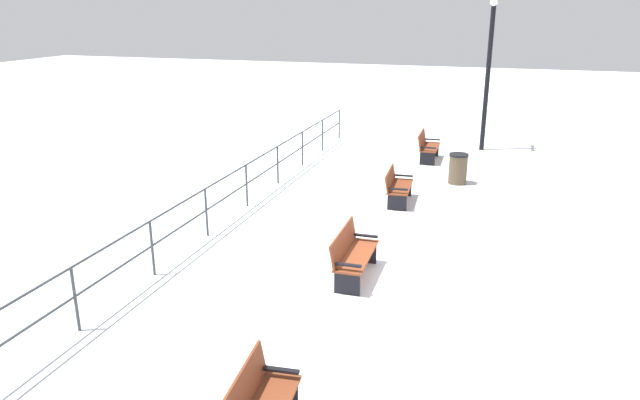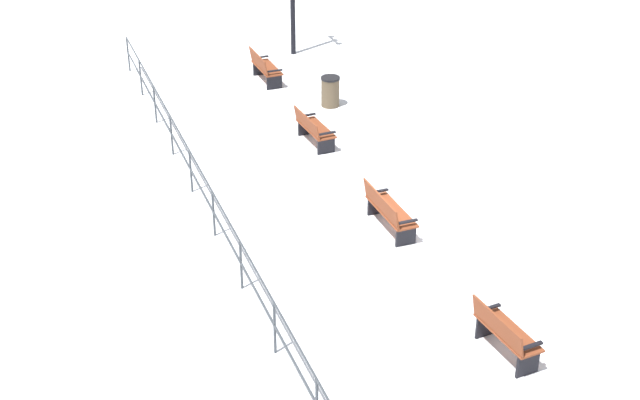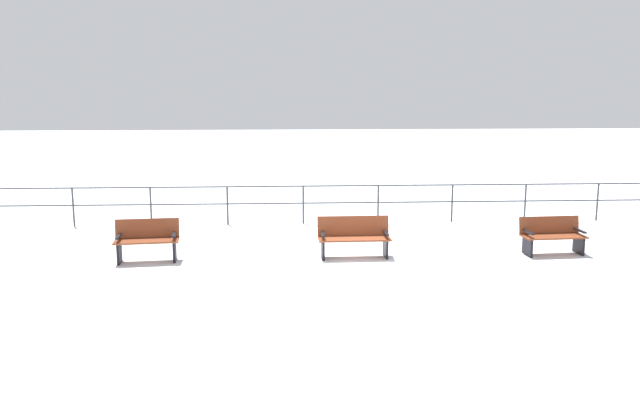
# 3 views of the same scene
# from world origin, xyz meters

# --- Properties ---
(ground_plane) EXTENTS (80.00, 80.00, 0.00)m
(ground_plane) POSITION_xyz_m (0.00, 0.00, 0.00)
(ground_plane) COLOR white
(ground_plane) RESTS_ON ground
(bench_second) EXTENTS (0.67, 1.41, 0.91)m
(bench_second) POSITION_xyz_m (-0.08, -4.53, 0.47)
(bench_second) COLOR brown
(bench_second) RESTS_ON ground
(bench_third) EXTENTS (0.59, 1.61, 0.89)m
(bench_third) POSITION_xyz_m (-0.19, -0.00, 0.46)
(bench_third) COLOR brown
(bench_third) RESTS_ON ground
(bench_fourth) EXTENTS (0.66, 1.46, 0.83)m
(bench_fourth) POSITION_xyz_m (-0.22, 4.52, 0.43)
(bench_fourth) COLOR brown
(bench_fourth) RESTS_ON ground
(waterfront_railing) EXTENTS (0.05, 22.82, 1.07)m
(waterfront_railing) POSITION_xyz_m (-3.69, -0.00, 0.73)
(waterfront_railing) COLOR #383D42
(waterfront_railing) RESTS_ON ground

